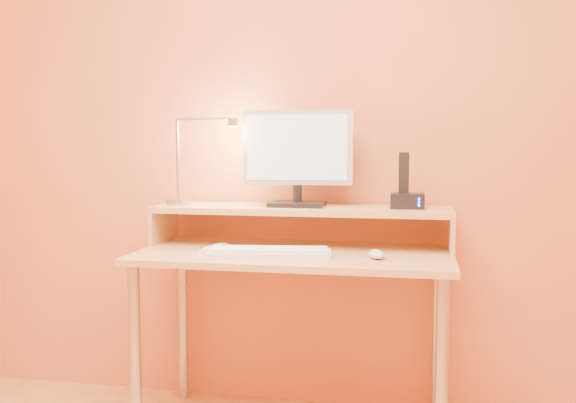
% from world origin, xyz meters
% --- Properties ---
extents(wall_back, '(3.00, 0.04, 2.50)m').
position_xyz_m(wall_back, '(0.00, 1.50, 1.25)').
color(wall_back, '#E68846').
rests_on(wall_back, floor).
extents(desk_leg_fl, '(0.04, 0.04, 0.69)m').
position_xyz_m(desk_leg_fl, '(-0.55, 0.93, 0.35)').
color(desk_leg_fl, '#B3B3B5').
rests_on(desk_leg_fl, floor).
extents(desk_leg_fr, '(0.04, 0.04, 0.69)m').
position_xyz_m(desk_leg_fr, '(0.55, 0.93, 0.35)').
color(desk_leg_fr, '#B3B3B5').
rests_on(desk_leg_fr, floor).
extents(desk_leg_bl, '(0.04, 0.04, 0.69)m').
position_xyz_m(desk_leg_bl, '(-0.55, 1.43, 0.35)').
color(desk_leg_bl, '#B3B3B5').
rests_on(desk_leg_bl, floor).
extents(desk_leg_br, '(0.04, 0.04, 0.69)m').
position_xyz_m(desk_leg_br, '(0.55, 1.43, 0.35)').
color(desk_leg_br, '#B3B3B5').
rests_on(desk_leg_br, floor).
extents(desk_lower, '(1.20, 0.60, 0.02)m').
position_xyz_m(desk_lower, '(0.00, 1.18, 0.71)').
color(desk_lower, tan).
rests_on(desk_lower, floor).
extents(shelf_riser_left, '(0.02, 0.30, 0.14)m').
position_xyz_m(shelf_riser_left, '(-0.59, 1.33, 0.79)').
color(shelf_riser_left, tan).
rests_on(shelf_riser_left, desk_lower).
extents(shelf_riser_right, '(0.02, 0.30, 0.14)m').
position_xyz_m(shelf_riser_right, '(0.59, 1.33, 0.79)').
color(shelf_riser_right, tan).
rests_on(shelf_riser_right, desk_lower).
extents(desk_shelf, '(1.20, 0.30, 0.02)m').
position_xyz_m(desk_shelf, '(0.00, 1.33, 0.87)').
color(desk_shelf, tan).
rests_on(desk_shelf, desk_lower).
extents(monitor_foot, '(0.22, 0.16, 0.02)m').
position_xyz_m(monitor_foot, '(-0.02, 1.33, 0.89)').
color(monitor_foot, black).
rests_on(monitor_foot, desk_shelf).
extents(monitor_neck, '(0.04, 0.04, 0.07)m').
position_xyz_m(monitor_neck, '(-0.02, 1.33, 0.93)').
color(monitor_neck, black).
rests_on(monitor_neck, monitor_foot).
extents(monitor_panel, '(0.44, 0.09, 0.30)m').
position_xyz_m(monitor_panel, '(-0.02, 1.34, 1.12)').
color(monitor_panel, silver).
rests_on(monitor_panel, monitor_neck).
extents(monitor_back, '(0.40, 0.06, 0.26)m').
position_xyz_m(monitor_back, '(-0.02, 1.36, 1.12)').
color(monitor_back, black).
rests_on(monitor_back, monitor_panel).
extents(monitor_screen, '(0.40, 0.05, 0.26)m').
position_xyz_m(monitor_screen, '(-0.02, 1.32, 1.12)').
color(monitor_screen, '#B6D9FD').
rests_on(monitor_screen, monitor_panel).
extents(lamp_base, '(0.10, 0.10, 0.02)m').
position_xyz_m(lamp_base, '(-0.51, 1.30, 0.89)').
color(lamp_base, '#B3B3B5').
rests_on(lamp_base, desk_shelf).
extents(lamp_post, '(0.01, 0.01, 0.33)m').
position_xyz_m(lamp_post, '(-0.51, 1.30, 1.07)').
color(lamp_post, '#B3B3B5').
rests_on(lamp_post, lamp_base).
extents(lamp_arm, '(0.24, 0.01, 0.01)m').
position_xyz_m(lamp_arm, '(-0.39, 1.30, 1.24)').
color(lamp_arm, '#B3B3B5').
rests_on(lamp_arm, lamp_post).
extents(lamp_head, '(0.04, 0.04, 0.03)m').
position_xyz_m(lamp_head, '(-0.27, 1.30, 1.22)').
color(lamp_head, '#B3B3B5').
rests_on(lamp_head, lamp_arm).
extents(lamp_bulb, '(0.03, 0.03, 0.00)m').
position_xyz_m(lamp_bulb, '(-0.27, 1.30, 1.20)').
color(lamp_bulb, '#FFEAC6').
rests_on(lamp_bulb, lamp_head).
extents(phone_dock, '(0.13, 0.10, 0.06)m').
position_xyz_m(phone_dock, '(0.42, 1.33, 0.91)').
color(phone_dock, black).
rests_on(phone_dock, desk_shelf).
extents(phone_handset, '(0.04, 0.03, 0.16)m').
position_xyz_m(phone_handset, '(0.41, 1.33, 1.02)').
color(phone_handset, black).
rests_on(phone_handset, phone_dock).
extents(phone_led, '(0.01, 0.00, 0.04)m').
position_xyz_m(phone_led, '(0.47, 1.28, 0.91)').
color(phone_led, '#2123EF').
rests_on(phone_led, phone_dock).
extents(keyboard, '(0.46, 0.21, 0.02)m').
position_xyz_m(keyboard, '(-0.07, 1.05, 0.73)').
color(keyboard, white).
rests_on(keyboard, desk_lower).
extents(mouse, '(0.08, 0.11, 0.03)m').
position_xyz_m(mouse, '(0.32, 1.08, 0.74)').
color(mouse, silver).
rests_on(mouse, desk_lower).
extents(remote_control, '(0.07, 0.18, 0.02)m').
position_xyz_m(remote_control, '(-0.30, 1.11, 0.73)').
color(remote_control, white).
rests_on(remote_control, desk_lower).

